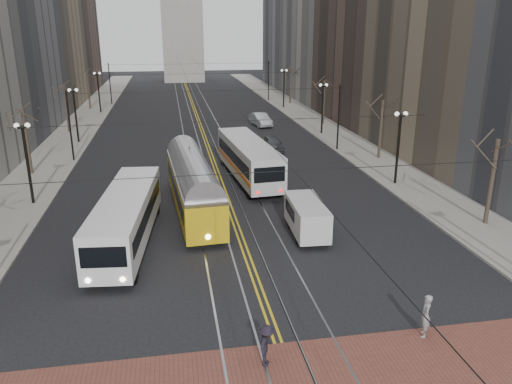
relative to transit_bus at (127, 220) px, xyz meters
name	(u,v)px	position (x,y,z in m)	size (l,w,h in m)	color
ground	(273,329)	(6.57, -9.98, -1.50)	(260.00, 260.00, 0.00)	black
sidewalk_left	(77,130)	(-8.43, 35.02, -1.42)	(5.00, 140.00, 0.15)	gray
sidewalk_right	(315,123)	(21.57, 35.02, -1.42)	(5.00, 140.00, 0.15)	gray
streetcar_rails	(201,127)	(6.57, 35.02, -1.49)	(4.80, 130.00, 0.02)	gray
centre_lines	(201,127)	(6.57, 35.02, -1.49)	(0.42, 130.00, 0.01)	gold
lamp_posts	(211,130)	(6.57, 18.77, 1.30)	(27.60, 57.20, 5.60)	black
street_trees	(206,118)	(6.57, 25.27, 1.30)	(31.68, 53.28, 5.60)	#382D23
trolley_wires	(206,110)	(6.57, 24.86, 2.28)	(25.96, 120.00, 6.60)	black
transit_bus	(127,220)	(0.00, 0.00, 0.00)	(2.50, 11.98, 3.00)	white
streetcar	(193,190)	(4.07, 4.72, 0.06)	(2.46, 13.22, 3.12)	gold
rear_bus	(248,161)	(8.94, 11.56, 0.10)	(2.66, 12.25, 3.20)	silver
cargo_van	(307,219)	(10.57, -0.57, -0.44)	(1.84, 4.79, 2.12)	silver
sedan_grey	(273,143)	(12.99, 21.18, -0.78)	(1.70, 4.23, 1.44)	#46494E
sedan_silver	(260,120)	(14.14, 34.48, -0.70)	(1.68, 4.82, 1.59)	#B4B7BC
pedestrian_b	(425,316)	(12.54, -11.48, -0.56)	(0.67, 0.44, 1.85)	gray
pedestrian_d	(267,345)	(5.84, -12.18, -0.66)	(1.07, 0.62, 1.66)	black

